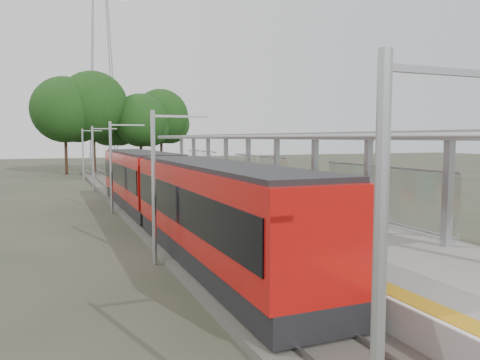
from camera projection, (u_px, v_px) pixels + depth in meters
name	position (u px, v px, depth m)	size (l,w,h in m)	color
ground	(446.00, 306.00, 12.41)	(200.00, 200.00, 0.00)	#474438
trackbed	(140.00, 207.00, 29.14)	(3.00, 70.00, 0.24)	#59544C
platform	(208.00, 198.00, 30.80)	(6.00, 50.00, 1.00)	gray
tactile_strip	(170.00, 192.00, 29.80)	(0.60, 50.00, 0.02)	#C69117
end_fence	(140.00, 163.00, 53.70)	(6.00, 0.10, 1.20)	#9EA0A5
train	(168.00, 189.00, 22.05)	(2.74, 27.60, 3.62)	black
canopy	(254.00, 142.00, 27.56)	(3.27, 38.00, 3.66)	#9EA0A5
pylon	(101.00, 50.00, 77.61)	(8.00, 4.00, 38.00)	#9EA0A5
tree_cluster	(110.00, 113.00, 59.30)	(20.12, 10.92, 12.66)	#382316
catenary_masts	(112.00, 164.00, 27.32)	(2.08, 48.16, 5.40)	#9EA0A5
bench_near	(319.00, 199.00, 21.94)	(0.51, 1.61, 1.09)	#0F104D
bench_mid	(270.00, 191.00, 25.33)	(0.70, 1.61, 1.07)	#0F104D
bench_far	(205.00, 174.00, 37.34)	(1.03, 1.73, 1.13)	#0F104D
info_pillar_near	(377.00, 214.00, 16.81)	(0.38, 0.38, 1.68)	beige
info_pillar_far	(228.00, 179.00, 29.48)	(0.45, 0.45, 2.00)	beige
litter_bin	(340.00, 208.00, 20.02)	(0.46, 0.46, 0.93)	#9EA0A5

